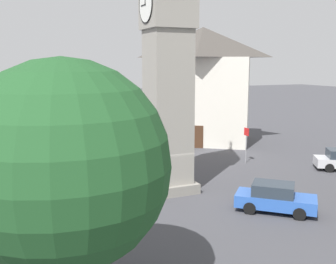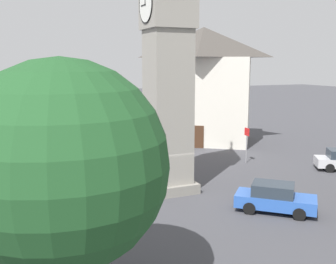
{
  "view_description": "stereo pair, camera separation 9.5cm",
  "coord_description": "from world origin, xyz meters",
  "px_view_note": "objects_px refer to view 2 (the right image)",
  "views": [
    {
      "loc": [
        -21.71,
        9.48,
        7.68
      ],
      "look_at": [
        0.0,
        0.0,
        3.64
      ],
      "focal_mm": 42.65,
      "sensor_mm": 36.0,
      "label": 1
    },
    {
      "loc": [
        -21.75,
        9.39,
        7.68
      ],
      "look_at": [
        0.0,
        0.0,
        3.64
      ],
      "focal_mm": 42.65,
      "sensor_mm": 36.0,
      "label": 2
    }
  ],
  "objects_px": {
    "car_white_side": "(141,153)",
    "tree": "(64,165)",
    "lamp_post": "(105,128)",
    "car_black_far": "(49,170)",
    "pedestrian": "(52,149)",
    "road_sign": "(247,139)",
    "building_shop_left": "(203,85)",
    "clock_tower": "(168,20)",
    "car_blue_kerb": "(25,194)",
    "car_silver_kerb": "(275,198)"
  },
  "relations": [
    {
      "from": "car_silver_kerb",
      "to": "road_sign",
      "type": "xyz_separation_m",
      "value": [
        9.37,
        -4.6,
        1.14
      ]
    },
    {
      "from": "pedestrian",
      "to": "car_blue_kerb",
      "type": "bearing_deg",
      "value": 164.72
    },
    {
      "from": "car_blue_kerb",
      "to": "tree",
      "type": "relative_size",
      "value": 0.54
    },
    {
      "from": "lamp_post",
      "to": "car_black_far",
      "type": "bearing_deg",
      "value": 111.67
    },
    {
      "from": "tree",
      "to": "lamp_post",
      "type": "distance_m",
      "value": 17.71
    },
    {
      "from": "car_black_far",
      "to": "road_sign",
      "type": "height_order",
      "value": "road_sign"
    },
    {
      "from": "clock_tower",
      "to": "car_black_far",
      "type": "distance_m",
      "value": 12.42
    },
    {
      "from": "tree",
      "to": "building_shop_left",
      "type": "height_order",
      "value": "building_shop_left"
    },
    {
      "from": "car_blue_kerb",
      "to": "tree",
      "type": "xyz_separation_m",
      "value": [
        -10.39,
        -0.62,
        4.02
      ]
    },
    {
      "from": "building_shop_left",
      "to": "lamp_post",
      "type": "xyz_separation_m",
      "value": [
        -6.5,
        11.56,
        -2.65
      ]
    },
    {
      "from": "building_shop_left",
      "to": "car_blue_kerb",
      "type": "bearing_deg",
      "value": 125.93
    },
    {
      "from": "car_blue_kerb",
      "to": "building_shop_left",
      "type": "xyz_separation_m",
      "value": [
        12.84,
        -17.72,
        4.95
      ]
    },
    {
      "from": "clock_tower",
      "to": "tree",
      "type": "bearing_deg",
      "value": 142.89
    },
    {
      "from": "car_blue_kerb",
      "to": "car_silver_kerb",
      "type": "relative_size",
      "value": 1.03
    },
    {
      "from": "clock_tower",
      "to": "building_shop_left",
      "type": "bearing_deg",
      "value": -35.73
    },
    {
      "from": "pedestrian",
      "to": "car_black_far",
      "type": "bearing_deg",
      "value": 170.38
    },
    {
      "from": "clock_tower",
      "to": "car_blue_kerb",
      "type": "height_order",
      "value": "clock_tower"
    },
    {
      "from": "car_black_far",
      "to": "tree",
      "type": "xyz_separation_m",
      "value": [
        -15.02,
        1.22,
        4.02
      ]
    },
    {
      "from": "tree",
      "to": "road_sign",
      "type": "relative_size",
      "value": 2.82
    },
    {
      "from": "car_black_far",
      "to": "tree",
      "type": "relative_size",
      "value": 0.53
    },
    {
      "from": "clock_tower",
      "to": "tree",
      "type": "relative_size",
      "value": 2.21
    },
    {
      "from": "car_white_side",
      "to": "tree",
      "type": "distance_m",
      "value": 19.84
    },
    {
      "from": "car_silver_kerb",
      "to": "lamp_post",
      "type": "distance_m",
      "value": 13.68
    },
    {
      "from": "pedestrian",
      "to": "tree",
      "type": "distance_m",
      "value": 21.04
    },
    {
      "from": "tree",
      "to": "road_sign",
      "type": "height_order",
      "value": "tree"
    },
    {
      "from": "car_blue_kerb",
      "to": "car_black_far",
      "type": "relative_size",
      "value": 1.02
    },
    {
      "from": "car_silver_kerb",
      "to": "lamp_post",
      "type": "bearing_deg",
      "value": 25.83
    },
    {
      "from": "pedestrian",
      "to": "lamp_post",
      "type": "distance_m",
      "value": 5.51
    },
    {
      "from": "tree",
      "to": "building_shop_left",
      "type": "distance_m",
      "value": 28.86
    },
    {
      "from": "clock_tower",
      "to": "car_black_far",
      "type": "height_order",
      "value": "clock_tower"
    },
    {
      "from": "road_sign",
      "to": "lamp_post",
      "type": "bearing_deg",
      "value": 75.22
    },
    {
      "from": "car_white_side",
      "to": "pedestrian",
      "type": "relative_size",
      "value": 2.5
    },
    {
      "from": "car_silver_kerb",
      "to": "car_white_side",
      "type": "xyz_separation_m",
      "value": [
        12.85,
        2.85,
        0.0
      ]
    },
    {
      "from": "car_black_far",
      "to": "building_shop_left",
      "type": "relative_size",
      "value": 0.36
    },
    {
      "from": "tree",
      "to": "lamp_post",
      "type": "relative_size",
      "value": 1.76
    },
    {
      "from": "clock_tower",
      "to": "road_sign",
      "type": "xyz_separation_m",
      "value": [
        3.77,
        -8.3,
        -8.28
      ]
    },
    {
      "from": "clock_tower",
      "to": "car_silver_kerb",
      "type": "relative_size",
      "value": 4.2
    },
    {
      "from": "car_blue_kerb",
      "to": "car_white_side",
      "type": "relative_size",
      "value": 1.02
    },
    {
      "from": "car_silver_kerb",
      "to": "car_white_side",
      "type": "distance_m",
      "value": 13.16
    },
    {
      "from": "car_silver_kerb",
      "to": "pedestrian",
      "type": "distance_m",
      "value": 18.47
    },
    {
      "from": "pedestrian",
      "to": "road_sign",
      "type": "height_order",
      "value": "road_sign"
    },
    {
      "from": "car_blue_kerb",
      "to": "pedestrian",
      "type": "distance_m",
      "value": 10.57
    },
    {
      "from": "clock_tower",
      "to": "road_sign",
      "type": "relative_size",
      "value": 6.25
    },
    {
      "from": "tree",
      "to": "pedestrian",
      "type": "bearing_deg",
      "value": -6.0
    },
    {
      "from": "lamp_post",
      "to": "road_sign",
      "type": "relative_size",
      "value": 1.61
    },
    {
      "from": "car_blue_kerb",
      "to": "lamp_post",
      "type": "relative_size",
      "value": 0.96
    },
    {
      "from": "lamp_post",
      "to": "pedestrian",
      "type": "bearing_deg",
      "value": 41.17
    },
    {
      "from": "car_blue_kerb",
      "to": "road_sign",
      "type": "bearing_deg",
      "value": -77.87
    },
    {
      "from": "car_silver_kerb",
      "to": "road_sign",
      "type": "bearing_deg",
      "value": -26.16
    },
    {
      "from": "car_blue_kerb",
      "to": "car_white_side",
      "type": "distance_m",
      "value": 11.58
    }
  ]
}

